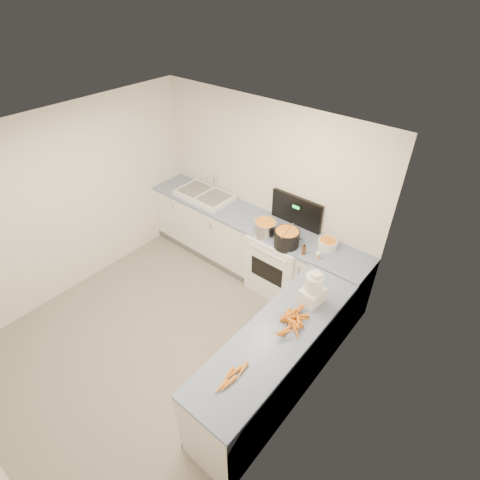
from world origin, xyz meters
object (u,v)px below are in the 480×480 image
Objects in this scene: stove at (281,261)px; spice_jar at (318,256)px; mixing_bowl at (327,244)px; food_processor at (313,290)px; steel_pot at (265,229)px; black_pot at (287,239)px; extract_bottle at (304,250)px; sink at (204,195)px.

stove is 0.81m from spice_jar.
food_processor reaches higher than mixing_bowl.
food_processor is at bearing -70.30° from mixing_bowl.
black_pot reaches higher than steel_pot.
extract_bottle is (0.43, -0.20, 0.53)m from stove.
extract_bottle is 0.30× the size of food_processor.
food_processor is (0.92, -0.82, 0.64)m from stove.
food_processor is at bearing -19.50° from sink.
extract_bottle is at bearing -6.44° from sink.
extract_bottle is (-0.15, -0.30, 0.01)m from mixing_bowl.
stove reaches higher than steel_pot.
food_processor is at bearing -64.62° from spice_jar.
steel_pot is 0.81m from mixing_bowl.
food_processor reaches higher than extract_bottle.
stove reaches higher than extract_bottle.
steel_pot reaches higher than extract_bottle.
black_pot is (1.62, -0.19, 0.06)m from sink.
extract_bottle reaches higher than mixing_bowl.
black_pot is (0.34, -0.01, 0.01)m from steel_pot.
black_pot reaches higher than mixing_bowl.
food_processor is at bearing -40.67° from black_pot.
sink is 2.13× the size of food_processor.
steel_pot is 0.92× the size of black_pot.
mixing_bowl is (0.42, 0.28, -0.04)m from black_pot.
extract_bottle reaches higher than spice_jar.
sink is 10.77× the size of spice_jar.
food_processor is (1.10, -0.66, 0.09)m from steel_pot.
food_processor is at bearing -30.94° from steel_pot.
black_pot is 0.27m from extract_bottle.
food_processor reaches higher than steel_pot.
stove is 1.54m from sink.
stove is 3.37× the size of food_processor.
stove is 0.61m from black_pot.
steel_pot reaches higher than mixing_bowl.
sink is 1.90m from extract_bottle.
spice_jar is (0.79, -0.00, -0.05)m from steel_pot.
extract_bottle is 0.18m from spice_jar.
stove is at bearing 133.60° from black_pot.
stove is at bearing -169.76° from mixing_bowl.
stove reaches higher than spice_jar.
spice_jar is (0.61, -0.17, 0.51)m from stove.
black_pot is at bearing 139.33° from food_processor.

